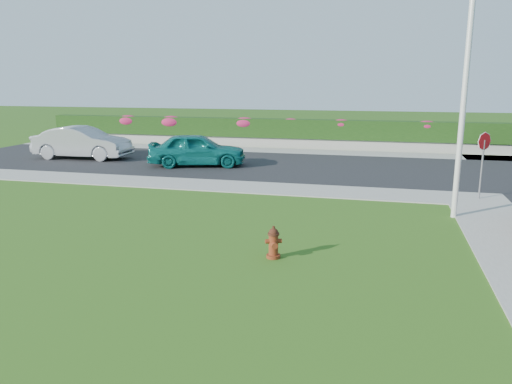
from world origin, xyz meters
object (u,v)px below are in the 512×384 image
(stop_sign, at_px, (484,150))
(fire_hydrant, at_px, (274,243))
(sedan_silver, at_px, (82,143))
(sedan_teal, at_px, (197,149))
(utility_pole, at_px, (464,101))

(stop_sign, bearing_deg, fire_hydrant, -146.59)
(sedan_silver, bearing_deg, sedan_teal, -98.27)
(stop_sign, bearing_deg, sedan_silver, 146.35)
(sedan_teal, distance_m, stop_sign, 12.22)
(fire_hydrant, bearing_deg, utility_pole, 24.79)
(fire_hydrant, bearing_deg, sedan_teal, 96.55)
(utility_pole, relative_size, stop_sign, 2.95)
(fire_hydrant, distance_m, sedan_silver, 17.20)
(sedan_silver, xyz_separation_m, stop_sign, (17.98, -4.63, 0.82))
(fire_hydrant, relative_size, sedan_teal, 0.17)
(sedan_silver, bearing_deg, fire_hydrant, -135.66)
(fire_hydrant, xyz_separation_m, stop_sign, (5.51, 7.21, 1.31))
(utility_pole, bearing_deg, sedan_silver, 156.88)
(sedan_silver, relative_size, stop_sign, 2.15)
(sedan_silver, relative_size, utility_pole, 0.73)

